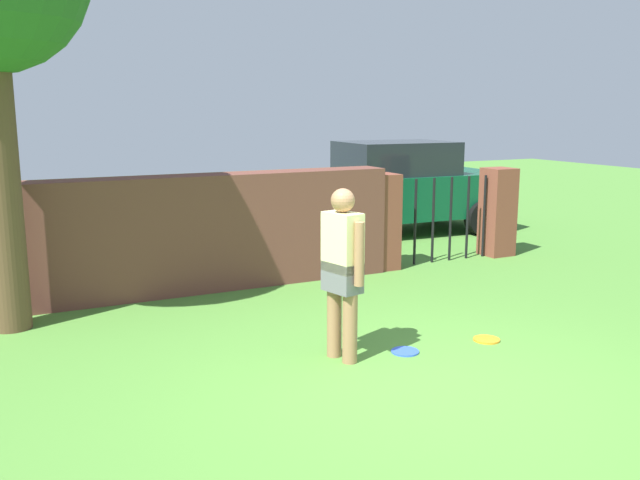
% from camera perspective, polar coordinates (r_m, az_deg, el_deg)
% --- Properties ---
extents(ground_plane, '(40.00, 40.00, 0.00)m').
position_cam_1_polar(ground_plane, '(5.96, 8.96, -12.24)').
color(ground_plane, '#4C8433').
extents(brick_wall, '(6.73, 0.50, 1.50)m').
position_cam_1_polar(brick_wall, '(8.77, -14.62, 0.17)').
color(brick_wall, brown).
rests_on(brick_wall, ground).
extents(person, '(0.30, 0.53, 1.62)m').
position_cam_1_polar(person, '(6.32, 1.87, -2.21)').
color(person, '#9E704C').
rests_on(person, ground).
extents(fence_gate, '(2.61, 0.44, 1.40)m').
position_cam_1_polar(fence_gate, '(10.65, 10.10, 1.92)').
color(fence_gate, brown).
rests_on(fence_gate, ground).
extents(car, '(4.27, 2.07, 1.72)m').
position_cam_1_polar(car, '(12.98, 6.27, 4.35)').
color(car, '#0C4C2D').
rests_on(car, ground).
extents(frisbee_orange, '(0.27, 0.27, 0.02)m').
position_cam_1_polar(frisbee_orange, '(7.27, 13.67, -8.04)').
color(frisbee_orange, orange).
rests_on(frisbee_orange, ground).
extents(frisbee_blue, '(0.27, 0.27, 0.02)m').
position_cam_1_polar(frisbee_blue, '(6.79, 7.08, -9.18)').
color(frisbee_blue, blue).
rests_on(frisbee_blue, ground).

